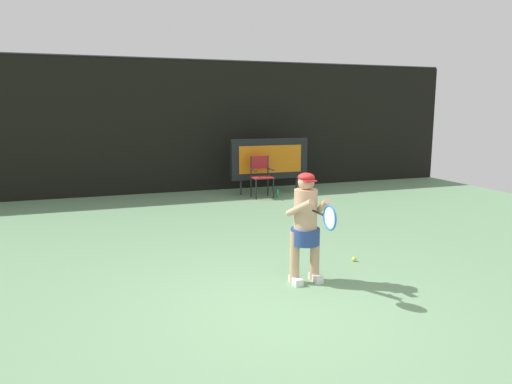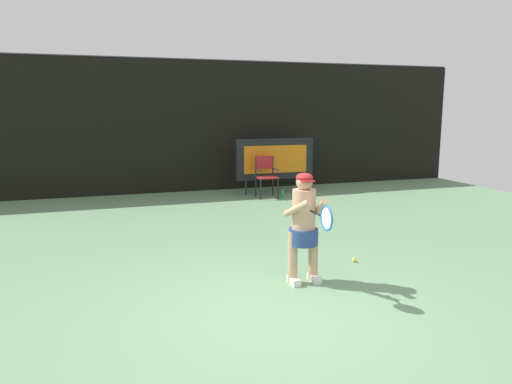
# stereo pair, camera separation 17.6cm
# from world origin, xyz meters

# --- Properties ---
(ground) EXTENTS (18.00, 22.00, 0.03)m
(ground) POSITION_xyz_m (0.00, -0.19, -0.01)
(ground) COLOR gray
(backdrop_screen) EXTENTS (18.00, 0.12, 3.66)m
(backdrop_screen) POSITION_xyz_m (0.00, 8.50, 1.81)
(backdrop_screen) COLOR black
(backdrop_screen) RESTS_ON ground
(scoreboard) EXTENTS (2.20, 0.21, 1.50)m
(scoreboard) POSITION_xyz_m (2.72, 7.42, 0.95)
(scoreboard) COLOR black
(scoreboard) RESTS_ON ground
(umpire_chair) EXTENTS (0.52, 0.44, 1.08)m
(umpire_chair) POSITION_xyz_m (2.29, 6.89, 0.62)
(umpire_chair) COLOR black
(umpire_chair) RESTS_ON ground
(water_bottle) EXTENTS (0.07, 0.07, 0.27)m
(water_bottle) POSITION_xyz_m (2.66, 6.67, 0.12)
(water_bottle) COLOR #249450
(water_bottle) RESTS_ON ground
(tennis_player) EXTENTS (0.54, 0.62, 1.49)m
(tennis_player) POSITION_xyz_m (0.68, 0.82, 0.81)
(tennis_player) COLOR white
(tennis_player) RESTS_ON ground
(tennis_racket) EXTENTS (0.03, 0.60, 0.31)m
(tennis_racket) POSITION_xyz_m (0.65, 0.14, 1.04)
(tennis_racket) COLOR black
(tennis_ball_loose) EXTENTS (0.07, 0.07, 0.07)m
(tennis_ball_loose) POSITION_xyz_m (1.76, 1.35, 0.03)
(tennis_ball_loose) COLOR #CCDB3D
(tennis_ball_loose) RESTS_ON ground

